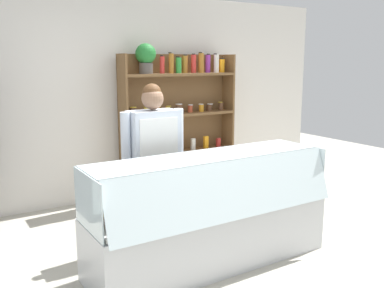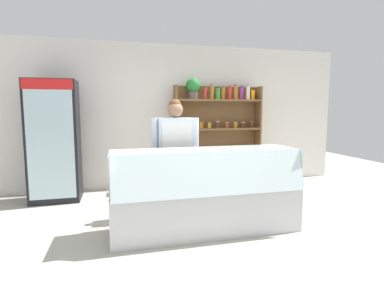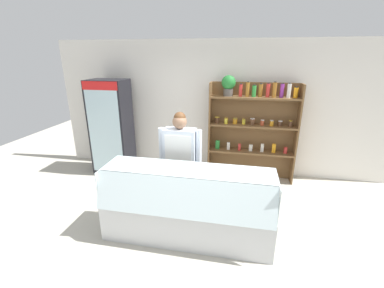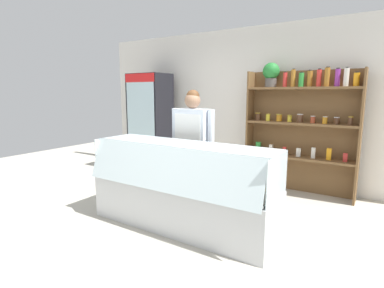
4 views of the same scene
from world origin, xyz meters
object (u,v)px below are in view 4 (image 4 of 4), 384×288
at_px(drinks_fridge, 150,123).
at_px(shelving_unit, 298,120).
at_px(shop_clerk, 192,139).
at_px(deli_display_case, 181,201).

distance_m(drinks_fridge, shelving_unit, 2.82).
distance_m(shelving_unit, shop_clerk, 1.78).
xyz_separation_m(drinks_fridge, shop_clerk, (1.76, -1.18, -0.01)).
height_order(shelving_unit, shop_clerk, shelving_unit).
bearing_deg(shop_clerk, deli_display_case, -68.49).
height_order(drinks_fridge, shop_clerk, drinks_fridge).
bearing_deg(drinks_fridge, shop_clerk, -33.93).
height_order(shelving_unit, deli_display_case, shelving_unit).
relative_size(deli_display_case, shop_clerk, 1.39).
distance_m(drinks_fridge, deli_display_case, 2.77).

